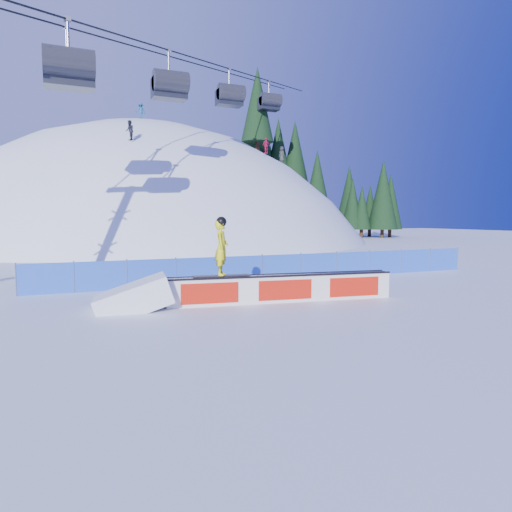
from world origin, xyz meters
name	(u,v)px	position (x,y,z in m)	size (l,w,h in m)	color
ground	(335,295)	(0.00, 0.00, 0.00)	(160.00, 160.00, 0.00)	white
snow_hill	(148,384)	(0.00, 42.00, -18.00)	(64.00, 64.00, 64.00)	white
treeline	(330,176)	(25.14, 40.03, 8.65)	(26.82, 12.41, 18.64)	#322014
safety_fence	(282,267)	(0.00, 4.50, 0.60)	(22.05, 0.05, 1.30)	blue
chairlift	(218,68)	(4.74, 27.49, 16.89)	(40.80, 41.70, 22.00)	gray
rail_box	(283,288)	(-2.38, -0.37, 0.47)	(8.04, 1.63, 0.96)	silver
snow_ramp	(134,309)	(-7.35, 0.30, 0.00)	(2.33, 1.55, 0.87)	white
snowboarder	(222,247)	(-4.52, -0.08, 1.94)	(1.93, 0.80, 1.99)	black
distant_skiers	(197,132)	(3.66, 31.35, 11.57)	(17.31, 11.56, 6.29)	black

